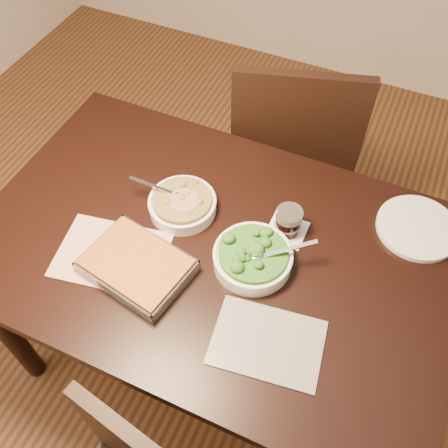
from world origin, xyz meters
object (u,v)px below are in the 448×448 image
object	(u,v)px
table	(213,263)
chair_far	(292,147)
stew_bowl	(182,204)
broccoli_bowl	(253,257)
wine_tumbler	(288,221)
dinner_plate	(417,228)
baking_dish	(137,266)

from	to	relation	value
table	chair_far	world-z (taller)	chair_far
stew_bowl	broccoli_bowl	size ratio (longest dim) A/B	0.97
wine_tumbler	dinner_plate	distance (m)	0.39
wine_tumbler	chair_far	bearing A→B (deg)	105.49
table	baking_dish	xyz separation A→B (m)	(-0.15, -0.17, 0.12)
table	wine_tumbler	distance (m)	0.27
baking_dish	wine_tumbler	world-z (taller)	wine_tumbler
baking_dish	dinner_plate	xyz separation A→B (m)	(0.68, 0.47, -0.02)
baking_dish	wine_tumbler	size ratio (longest dim) A/B	3.62
broccoli_bowl	chair_far	bearing A→B (deg)	98.31
table	wine_tumbler	world-z (taller)	wine_tumbler
dinner_plate	chair_far	xyz separation A→B (m)	(-0.50, 0.38, -0.21)
dinner_plate	table	bearing A→B (deg)	-150.53
dinner_plate	chair_far	world-z (taller)	chair_far
table	broccoli_bowl	size ratio (longest dim) A/B	5.89
broccoli_bowl	baking_dish	xyz separation A→B (m)	(-0.28, -0.16, -0.01)
stew_bowl	chair_far	xyz separation A→B (m)	(0.17, 0.60, -0.23)
stew_bowl	broccoli_bowl	bearing A→B (deg)	-19.01
stew_bowl	baking_dish	xyz separation A→B (m)	(-0.01, -0.25, -0.00)
baking_dish	dinner_plate	bearing A→B (deg)	44.94
dinner_plate	broccoli_bowl	bearing A→B (deg)	-142.32
baking_dish	broccoli_bowl	bearing A→B (deg)	39.52
stew_bowl	dinner_plate	size ratio (longest dim) A/B	0.95
stew_bowl	dinner_plate	world-z (taller)	stew_bowl
chair_far	table	bearing A→B (deg)	71.18
broccoli_bowl	baking_dish	world-z (taller)	broccoli_bowl
table	wine_tumbler	bearing A→B (deg)	37.27
wine_tumbler	chair_far	xyz separation A→B (m)	(-0.15, 0.54, -0.25)
broccoli_bowl	table	bearing A→B (deg)	175.29
table	stew_bowl	distance (m)	0.20
stew_bowl	baking_dish	distance (m)	0.25
baking_dish	stew_bowl	bearing A→B (deg)	97.30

